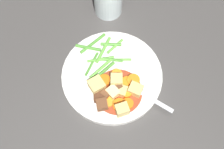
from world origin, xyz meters
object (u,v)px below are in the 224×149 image
carrot_slice_4 (119,105)px  meat_chunk_1 (102,104)px  potato_chunk_4 (122,110)px  meat_chunk_0 (100,97)px  potato_chunk_3 (113,92)px  fork (139,92)px  carrot_slice_6 (133,81)px  potato_chunk_0 (97,85)px  carrot_slice_3 (108,101)px  potato_chunk_1 (135,90)px  potato_chunk_5 (120,92)px  potato_chunk_2 (117,80)px  meat_chunk_3 (106,94)px  carrot_slice_0 (126,92)px  carrot_slice_2 (128,83)px  dinner_plate (112,76)px  carrot_slice_7 (105,80)px  meat_chunk_2 (116,86)px  carrot_slice_5 (128,104)px  carrot_slice_1 (117,74)px

carrot_slice_4 → meat_chunk_1: meat_chunk_1 is taller
potato_chunk_4 → meat_chunk_0: potato_chunk_4 is taller
potato_chunk_3 → fork: 0.06m
carrot_slice_6 → potato_chunk_0: size_ratio=0.92×
carrot_slice_3 → fork: (0.01, 0.08, -0.00)m
potato_chunk_1 → meat_chunk_0: size_ratio=1.11×
potato_chunk_5 → potato_chunk_2: bearing=165.9°
meat_chunk_3 → carrot_slice_3: bearing=-11.1°
carrot_slice_0 → meat_chunk_3: meat_chunk_3 is taller
carrot_slice_4 → meat_chunk_3: meat_chunk_3 is taller
carrot_slice_2 → fork: bearing=26.6°
dinner_plate → carrot_slice_7: size_ratio=8.53×
potato_chunk_5 → meat_chunk_1: bearing=-77.1°
potato_chunk_1 → carrot_slice_3: bearing=-93.8°
meat_chunk_0 → meat_chunk_2: 0.05m
potato_chunk_3 → carrot_slice_5: bearing=26.5°
carrot_slice_6 → potato_chunk_2: 0.04m
carrot_slice_1 → meat_chunk_0: bearing=-59.9°
fork → meat_chunk_2: bearing=-125.6°
dinner_plate → carrot_slice_0: (0.06, 0.01, 0.02)m
potato_chunk_0 → potato_chunk_5: 0.06m
carrot_slice_1 → carrot_slice_7: (0.00, -0.03, -0.00)m
potato_chunk_0 → meat_chunk_0: 0.03m
carrot_slice_5 → fork: bearing=113.5°
carrot_slice_1 → potato_chunk_4: (0.09, -0.03, 0.01)m
potato_chunk_5 → meat_chunk_0: (-0.01, -0.05, -0.00)m
carrot_slice_2 → carrot_slice_5: carrot_slice_5 is taller
carrot_slice_6 → potato_chunk_0: (-0.02, -0.09, 0.01)m
potato_chunk_1 → fork: bearing=56.8°
carrot_slice_7 → potato_chunk_3: (0.04, 0.00, 0.01)m
dinner_plate → meat_chunk_2: bearing=-10.3°
potato_chunk_2 → potato_chunk_5: 0.03m
carrot_slice_7 → potato_chunk_4: 0.09m
carrot_slice_1 → carrot_slice_5: (0.08, -0.01, 0.00)m
potato_chunk_5 → meat_chunk_1: size_ratio=1.01×
carrot_slice_0 → meat_chunk_0: size_ratio=0.99×
potato_chunk_5 → meat_chunk_2: 0.02m
carrot_slice_6 → meat_chunk_1: 0.10m
carrot_slice_6 → potato_chunk_3: bearing=-82.5°
meat_chunk_0 → potato_chunk_2: bearing=108.1°
potato_chunk_1 → meat_chunk_1: size_ratio=1.19×
carrot_slice_7 → potato_chunk_4: (0.09, 0.00, 0.01)m
potato_chunk_1 → meat_chunk_2: size_ratio=1.25×
carrot_slice_0 → carrot_slice_1: (-0.05, -0.00, -0.00)m
carrot_slice_2 → potato_chunk_3: size_ratio=1.28×
dinner_plate → potato_chunk_0: 0.06m
meat_chunk_1 → fork: meat_chunk_1 is taller
carrot_slice_4 → potato_chunk_0: (-0.07, -0.03, 0.01)m
carrot_slice_5 → potato_chunk_2: size_ratio=0.87×
potato_chunk_3 → dinner_plate: bearing=157.1°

